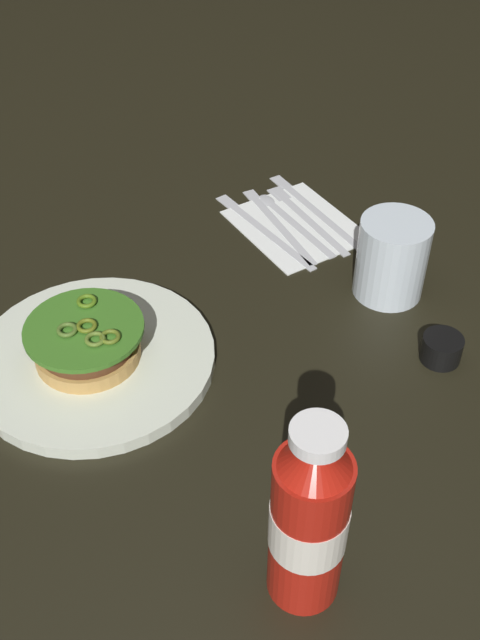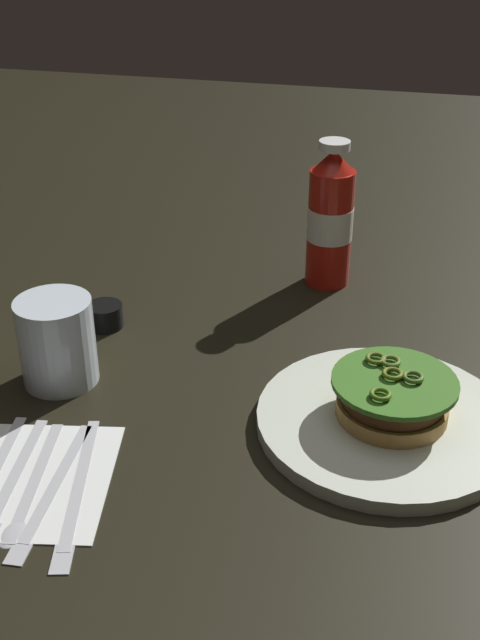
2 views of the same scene
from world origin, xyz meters
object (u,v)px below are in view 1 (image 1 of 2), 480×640
object	(u,v)px
water_glass	(392,258)
fork_utensil	(301,212)
dinner_plate	(95,359)
condiment_cup	(442,349)
ketchup_bottle	(309,520)
napkin	(296,225)
steak_knife	(275,219)
spoon_utensil	(285,214)
butter_knife	(310,205)
burger_sandwich	(86,341)
table_knife	(258,224)

from	to	relation	value
water_glass	fork_utensil	world-z (taller)	water_glass
dinner_plate	condiment_cup	bearing A→B (deg)	-109.19
ketchup_bottle	condiment_cup	world-z (taller)	ketchup_bottle
napkin	steak_knife	world-z (taller)	steak_knife
spoon_utensil	steak_knife	xyz separation A→B (m)	(-0.01, 0.02, 0.00)
butter_knife	spoon_utensil	bearing A→B (deg)	100.23
ketchup_bottle	napkin	size ratio (longest dim) A/B	1.22
burger_sandwich	fork_utensil	world-z (taller)	burger_sandwich
dinner_plate	burger_sandwich	bearing A→B (deg)	104.60
ketchup_bottle	water_glass	bearing A→B (deg)	-38.59
ketchup_bottle	table_knife	world-z (taller)	ketchup_bottle
water_glass	table_knife	world-z (taller)	water_glass
spoon_utensil	napkin	bearing A→B (deg)	-168.56
condiment_cup	spoon_utensil	bearing A→B (deg)	9.71
napkin	fork_utensil	distance (m)	0.03
ketchup_bottle	napkin	bearing A→B (deg)	-22.94
napkin	water_glass	bearing A→B (deg)	-162.95
dinner_plate	condiment_cup	xyz separation A→B (m)	(-0.13, -0.38, 0.01)
water_glass	condiment_cup	bearing A→B (deg)	179.26
burger_sandwich	ketchup_bottle	xyz separation A→B (m)	(-0.34, -0.12, 0.06)
dinner_plate	burger_sandwich	distance (m)	0.03
fork_utensil	water_glass	bearing A→B (deg)	-170.16
butter_knife	table_knife	distance (m)	0.09
ketchup_bottle	water_glass	distance (m)	0.43
spoon_utensil	fork_utensil	bearing A→B (deg)	-100.77
dinner_plate	condiment_cup	size ratio (longest dim) A/B	5.86
butter_knife	fork_utensil	world-z (taller)	same
steak_knife	fork_utensil	bearing A→B (deg)	-87.09
napkin	table_knife	size ratio (longest dim) A/B	0.81
water_glass	fork_utensil	size ratio (longest dim) A/B	0.55
spoon_utensil	butter_knife	bearing A→B (deg)	-79.77
butter_knife	steak_knife	size ratio (longest dim) A/B	1.10
water_glass	burger_sandwich	bearing A→B (deg)	90.16
steak_knife	butter_knife	bearing A→B (deg)	-76.71
condiment_cup	ketchup_bottle	bearing A→B (deg)	127.46
napkin	steak_knife	xyz separation A→B (m)	(0.02, 0.02, 0.00)
dinner_plate	napkin	world-z (taller)	dinner_plate
napkin	spoon_utensil	world-z (taller)	spoon_utensil
condiment_cup	spoon_utensil	world-z (taller)	condiment_cup
fork_utensil	napkin	bearing A→B (deg)	141.01
ketchup_bottle	spoon_utensil	size ratio (longest dim) A/B	1.18
burger_sandwich	napkin	size ratio (longest dim) A/B	0.77
ketchup_bottle	table_knife	distance (m)	0.56
dinner_plate	napkin	size ratio (longest dim) A/B	1.60
burger_sandwich	fork_utensil	distance (m)	0.41
butter_knife	ketchup_bottle	bearing A→B (deg)	154.98
dinner_plate	table_knife	world-z (taller)	dinner_plate
fork_utensil	steak_knife	world-z (taller)	same
napkin	butter_knife	size ratio (longest dim) A/B	0.78
steak_knife	burger_sandwich	bearing A→B (deg)	122.03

